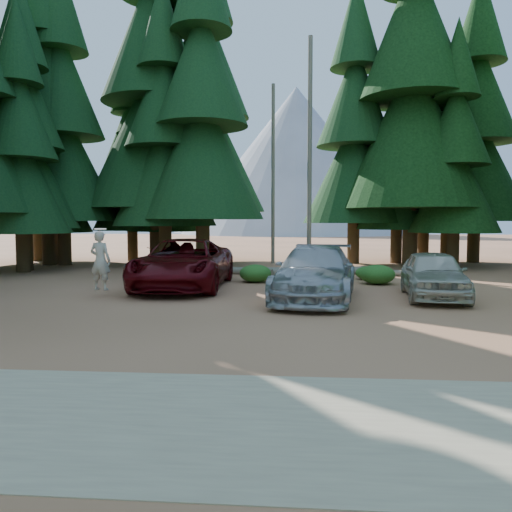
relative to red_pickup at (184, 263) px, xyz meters
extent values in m
plane|color=#96613F|center=(3.87, -5.19, -0.88)|extent=(160.00, 160.00, 0.00)
cube|color=tan|center=(3.87, -11.69, -0.87)|extent=(26.00, 3.50, 0.01)
cylinder|color=gray|center=(4.67, 9.31, 5.12)|extent=(0.24, 0.24, 12.00)
cylinder|color=gray|center=(2.67, 10.81, 4.12)|extent=(0.20, 0.20, 10.00)
cone|color=gray|center=(3.87, 79.81, 13.12)|extent=(44.00, 44.00, 28.00)
cone|color=gray|center=(-4.13, 89.81, 9.12)|extent=(36.00, 36.00, 20.00)
imported|color=#55070D|center=(0.00, 0.00, 0.00)|extent=(2.99, 6.35, 1.75)
imported|color=#ADB0B5|center=(4.58, -2.24, -0.07)|extent=(3.04, 5.86, 1.62)
imported|color=beige|center=(8.24, -1.68, -0.13)|extent=(2.25, 4.54, 1.49)
imported|color=beige|center=(-2.13, -2.32, 0.28)|extent=(0.75, 0.56, 1.87)
cylinder|color=white|center=(-2.13, -2.27, 1.26)|extent=(0.36, 0.36, 0.04)
cylinder|color=gray|center=(3.19, 4.82, -0.72)|extent=(4.49, 0.55, 0.32)
cylinder|color=gray|center=(7.77, 4.75, -0.75)|extent=(3.03, 1.47, 0.26)
cylinder|color=gray|center=(5.20, 5.00, -0.72)|extent=(4.59, 2.10, 0.31)
ellipsoid|color=#24611D|center=(-2.67, 4.80, -0.63)|extent=(0.88, 0.88, 0.49)
ellipsoid|color=#24611D|center=(0.66, 2.85, -0.59)|extent=(1.05, 1.05, 0.58)
ellipsoid|color=#24611D|center=(2.40, 1.90, -0.53)|extent=(1.26, 1.26, 0.69)
ellipsoid|color=#24611D|center=(7.40, 3.27, -0.66)|extent=(0.80, 0.80, 0.44)
ellipsoid|color=#24611D|center=(6.90, 3.15, -0.61)|extent=(0.98, 0.98, 0.54)
ellipsoid|color=#24611D|center=(7.06, 1.67, -0.51)|extent=(1.33, 1.33, 0.73)
camera|label=1|loc=(3.99, -17.43, 1.51)|focal=35.00mm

